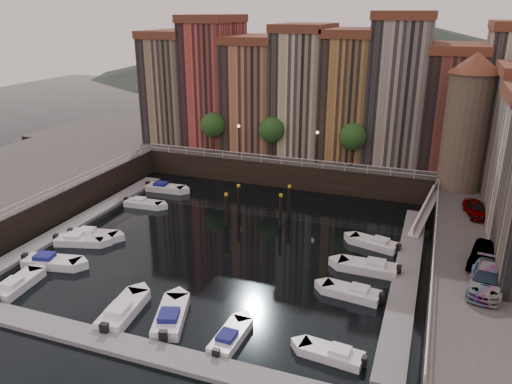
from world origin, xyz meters
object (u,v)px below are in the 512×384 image
at_px(boat_left_1, 79,240).
at_px(car_c, 486,281).
at_px(boat_left_0, 51,262).
at_px(car_a, 476,210).
at_px(boat_left_2, 92,235).
at_px(car_b, 484,256).
at_px(gangway, 426,208).
at_px(mooring_pilings, 259,206).
at_px(corner_tower, 468,120).

height_order(boat_left_1, car_c, car_c).
height_order(boat_left_0, boat_left_1, boat_left_0).
height_order(car_a, car_c, car_c).
height_order(boat_left_2, car_c, car_c).
bearing_deg(boat_left_0, boat_left_2, 79.63).
bearing_deg(car_c, car_b, 96.95).
bearing_deg(gangway, car_c, -75.60).
height_order(gangway, car_a, car_a).
height_order(mooring_pilings, car_b, car_b).
bearing_deg(car_c, gangway, 112.29).
relative_size(corner_tower, boat_left_0, 2.65).
height_order(corner_tower, gangway, corner_tower).
bearing_deg(car_c, car_a, 98.31).
relative_size(gangway, car_b, 1.84).
height_order(corner_tower, boat_left_1, corner_tower).
distance_m(gangway, boat_left_1, 33.81).
xyz_separation_m(car_b, car_c, (-0.06, -3.72, 0.01)).
xyz_separation_m(boat_left_0, boat_left_2, (-0.10, 5.71, -0.02)).
bearing_deg(car_a, corner_tower, 86.08).
relative_size(boat_left_1, car_c, 0.94).
distance_m(gangway, car_a, 5.67).
bearing_deg(car_c, boat_left_1, -174.34).
bearing_deg(mooring_pilings, gangway, 15.59).
height_order(mooring_pilings, boat_left_0, mooring_pilings).
distance_m(boat_left_1, car_c, 34.54).
bearing_deg(car_b, boat_left_0, -155.28).
distance_m(corner_tower, mooring_pilings, 22.76).
bearing_deg(boat_left_2, corner_tower, 17.40).
relative_size(boat_left_1, boat_left_2, 0.99).
relative_size(gangway, boat_left_1, 1.71).
bearing_deg(boat_left_2, car_a, 5.22).
distance_m(corner_tower, car_b, 18.77).
height_order(gangway, boat_left_1, gangway).
relative_size(mooring_pilings, boat_left_2, 1.13).
xyz_separation_m(boat_left_2, car_c, (33.91, -2.71, 3.38)).
bearing_deg(car_a, car_b, -102.46).
bearing_deg(car_a, boat_left_2, -175.81).
height_order(corner_tower, mooring_pilings, corner_tower).
height_order(car_a, car_b, car_b).
bearing_deg(boat_left_2, mooring_pilings, 23.13).
xyz_separation_m(gangway, boat_left_0, (-29.50, -19.79, -1.52)).
relative_size(gangway, boat_left_2, 1.69).
distance_m(gangway, boat_left_0, 35.55).
relative_size(boat_left_0, car_b, 1.15).
bearing_deg(car_a, car_c, -102.98).
bearing_deg(corner_tower, boat_left_1, -148.79).
bearing_deg(car_b, boat_left_2, -164.79).
bearing_deg(boat_left_2, gangway, 13.08).
distance_m(boat_left_1, car_b, 34.65).
relative_size(gangway, car_c, 1.60).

